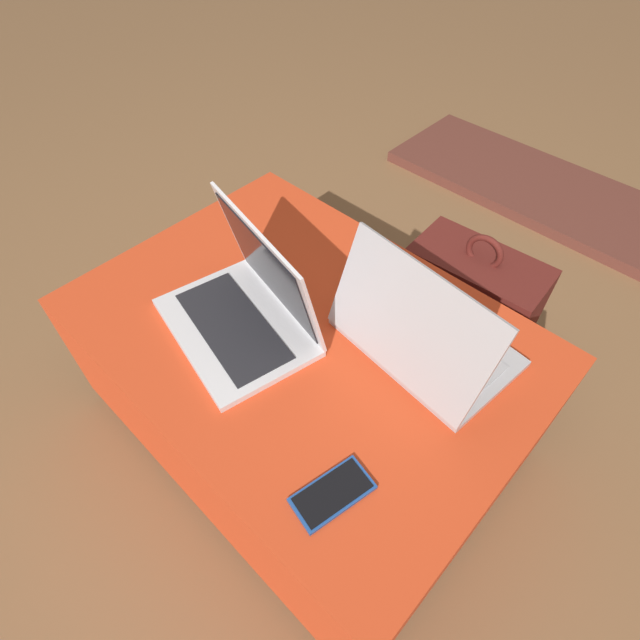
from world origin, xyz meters
TOP-DOWN VIEW (x-y plane):
  - ground_plane at (0.00, 0.00)m, footprint 14.00×14.00m
  - ottoman at (0.00, 0.00)m, footprint 1.03×0.74m
  - laptop_near at (-0.10, -0.07)m, footprint 0.40×0.32m
  - laptop_far at (0.22, 0.12)m, footprint 0.39×0.28m
  - cell_phone at (0.31, -0.23)m, footprint 0.10×0.15m
  - backpack at (0.16, 0.50)m, footprint 0.36×0.26m
  - fireplace_hearth at (0.00, 1.50)m, footprint 1.40×0.50m

SIDE VIEW (x-z plane):
  - ground_plane at x=0.00m, z-range 0.00..0.00m
  - fireplace_hearth at x=0.00m, z-range 0.00..0.04m
  - backpack at x=0.16m, z-range -0.05..0.45m
  - ottoman at x=0.00m, z-range 0.00..0.43m
  - cell_phone at x=0.31m, z-range 0.42..0.43m
  - laptop_far at x=0.22m, z-range 0.35..0.60m
  - laptop_near at x=-0.10m, z-range 0.35..0.61m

